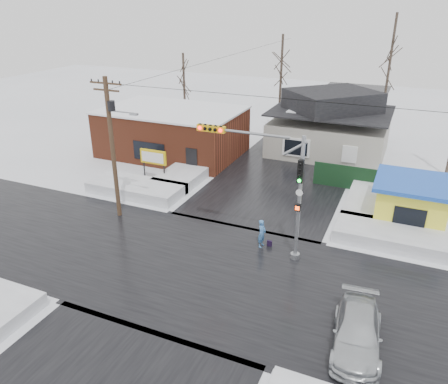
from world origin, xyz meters
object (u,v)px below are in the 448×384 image
at_px(utility_pole, 113,141).
at_px(car, 357,333).
at_px(traffic_signal, 271,178).
at_px(marquee_sign, 153,158).
at_px(pedestrian, 262,234).
at_px(kiosk, 411,202).

height_order(utility_pole, car, utility_pole).
height_order(traffic_signal, marquee_sign, traffic_signal).
bearing_deg(pedestrian, utility_pole, 96.61).
xyz_separation_m(pedestrian, car, (6.12, -5.95, -0.16)).
height_order(utility_pole, marquee_sign, utility_pole).
bearing_deg(marquee_sign, traffic_signal, -29.72).
distance_m(marquee_sign, car, 20.86).
bearing_deg(traffic_signal, utility_pole, 177.05).
bearing_deg(utility_pole, pedestrian, -0.28).
height_order(marquee_sign, car, marquee_sign).
height_order(traffic_signal, utility_pole, utility_pole).
distance_m(utility_pole, marquee_sign, 6.87).
xyz_separation_m(traffic_signal, car, (5.59, -5.46, -3.86)).
xyz_separation_m(marquee_sign, kiosk, (18.50, 0.50, -0.46)).
xyz_separation_m(utility_pole, car, (15.95, -6.00, -4.43)).
height_order(kiosk, pedestrian, kiosk).
distance_m(traffic_signal, utility_pole, 10.39).
relative_size(utility_pole, marquee_sign, 3.53).
distance_m(utility_pole, pedestrian, 10.72).
relative_size(kiosk, pedestrian, 2.74).
relative_size(traffic_signal, car, 1.49).
bearing_deg(pedestrian, kiosk, -42.38).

